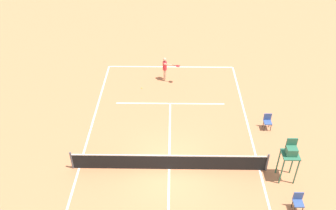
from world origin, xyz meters
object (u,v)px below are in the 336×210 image
(tennis_ball, at_px, (142,88))
(courtside_chair_near, at_px, (298,201))
(player_serving, at_px, (165,67))
(courtside_chair_mid, at_px, (268,121))
(umpire_chair, at_px, (290,154))

(tennis_ball, xyz_separation_m, courtside_chair_near, (-7.71, 9.82, 0.50))
(player_serving, relative_size, courtside_chair_near, 1.80)
(courtside_chair_near, height_order, courtside_chair_mid, same)
(player_serving, height_order, courtside_chair_near, player_serving)
(player_serving, distance_m, courtside_chair_mid, 7.96)
(umpire_chair, xyz_separation_m, courtside_chair_mid, (0.10, -3.83, -1.07))
(player_serving, bearing_deg, umpire_chair, 49.78)
(courtside_chair_mid, bearing_deg, courtside_chair_near, 91.57)
(player_serving, bearing_deg, courtside_chair_mid, 64.74)
(umpire_chair, relative_size, courtside_chair_near, 2.54)
(tennis_ball, distance_m, umpire_chair, 11.12)
(umpire_chair, bearing_deg, courtside_chair_near, 91.84)
(umpire_chair, distance_m, courtside_chair_near, 2.18)
(courtside_chair_near, bearing_deg, umpire_chair, -88.16)
(player_serving, height_order, umpire_chair, umpire_chair)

